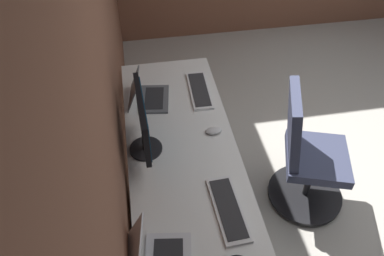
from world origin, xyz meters
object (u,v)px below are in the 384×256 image
Objects in this scene: drawer_pedestal at (187,225)px; keyboard_main at (199,90)px; monitor_primary at (143,122)px; mouse_spare at (214,131)px; laptop_left at (146,95)px; office_chair at (306,157)px; keyboard_spare at (228,209)px.

keyboard_main reaches higher than drawer_pedestal.
mouse_spare is (0.07, -0.44, -0.21)m from monitor_primary.
laptop_left is (0.80, 0.15, 0.43)m from drawer_pedestal.
laptop_left is at bearing 45.09° from mouse_spare.
mouse_spare is (-0.39, -0.40, -0.03)m from laptop_left.
drawer_pedestal is 0.72× the size of office_chair.
laptop_left is (0.47, -0.04, -0.19)m from monitor_primary.
mouse_spare is 0.11× the size of office_chair.
mouse_spare is at bearing -80.72° from monitor_primary.
monitor_primary reaches higher than mouse_spare.
office_chair is at bearing -70.11° from drawer_pedestal.
office_chair is (-0.47, -1.05, -0.32)m from laptop_left.
drawer_pedestal is 0.95m from keyboard_main.
keyboard_main is at bearing -1.93° from keyboard_spare.
drawer_pedestal is 0.62m from mouse_spare.
monitor_primary reaches higher than drawer_pedestal.
keyboard_main is 4.07× the size of mouse_spare.
laptop_left is at bearing 94.64° from keyboard_main.
keyboard_main is 1.00× the size of keyboard_spare.
keyboard_spare is at bearing -142.62° from monitor_primary.
laptop_left is 0.78× the size of keyboard_spare.
laptop_left is at bearing 65.63° from office_chair.
keyboard_main is at bearing -85.36° from laptop_left.
monitor_primary is 0.50× the size of office_chair.
keyboard_spare is at bearing 175.31° from mouse_spare.
drawer_pedestal is 1.43× the size of monitor_primary.
keyboard_spare is (-0.17, -0.20, 0.39)m from drawer_pedestal.
monitor_primary is 1.20m from office_chair.
keyboard_main is 1.01m from keyboard_spare.
office_chair is (0.50, -0.70, -0.28)m from keyboard_spare.
drawer_pedestal is 0.72m from monitor_primary.
keyboard_spare is 0.90m from office_chair.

